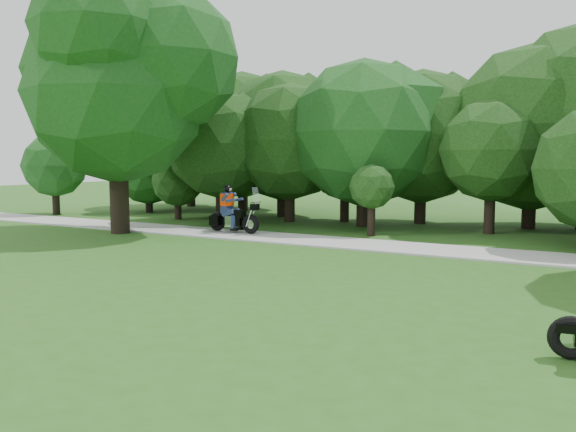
% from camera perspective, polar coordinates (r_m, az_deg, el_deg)
% --- Properties ---
extents(ground, '(100.00, 100.00, 0.00)m').
position_cam_1_polar(ground, '(9.99, -0.64, -9.79)').
color(ground, '#2A5317').
rests_on(ground, ground).
extents(walkway, '(60.00, 2.20, 0.06)m').
position_cam_1_polar(walkway, '(17.25, 12.61, -3.23)').
color(walkway, '#A7A7A2').
rests_on(walkway, ground).
extents(tree_line, '(40.23, 12.27, 7.90)m').
position_cam_1_polar(tree_line, '(23.41, 19.32, 7.90)').
color(tree_line, black).
rests_on(tree_line, ground).
extents(big_tree_west, '(8.64, 6.56, 9.96)m').
position_cam_1_polar(big_tree_west, '(21.80, -16.50, 13.62)').
color(big_tree_west, black).
rests_on(big_tree_west, ground).
extents(touring_motorcycle, '(2.25, 0.74, 1.72)m').
position_cam_1_polar(touring_motorcycle, '(20.45, -5.87, 0.10)').
color(touring_motorcycle, black).
rests_on(touring_motorcycle, walkway).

